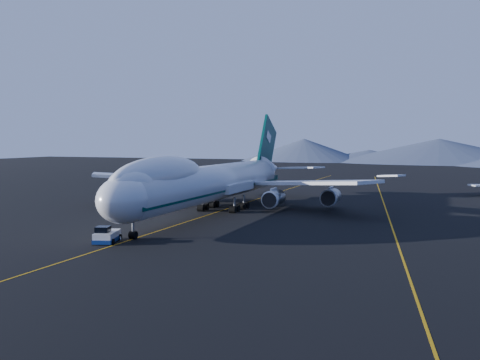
% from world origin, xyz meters
% --- Properties ---
extents(ground, '(500.00, 500.00, 0.00)m').
position_xyz_m(ground, '(0.00, 0.00, 0.00)').
color(ground, black).
rests_on(ground, ground).
extents(taxiway_line_main, '(0.25, 220.00, 0.01)m').
position_xyz_m(taxiway_line_main, '(0.00, 0.00, 0.01)').
color(taxiway_line_main, '#CE8F0C').
rests_on(taxiway_line_main, ground).
extents(taxiway_line_side, '(28.08, 198.09, 0.01)m').
position_xyz_m(taxiway_line_side, '(30.00, 10.00, 0.01)').
color(taxiway_line_side, '#CE8F0C').
rests_on(taxiway_line_side, ground).
extents(boeing_747, '(59.62, 72.43, 19.37)m').
position_xyz_m(boeing_747, '(0.00, 0.03, 5.81)').
color(boeing_747, silver).
rests_on(boeing_747, ground).
extents(pushback_tug, '(3.90, 5.45, 2.15)m').
position_xyz_m(pushback_tug, '(-2.09, -29.50, 0.68)').
color(pushback_tug, silver).
rests_on(pushback_tug, ground).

